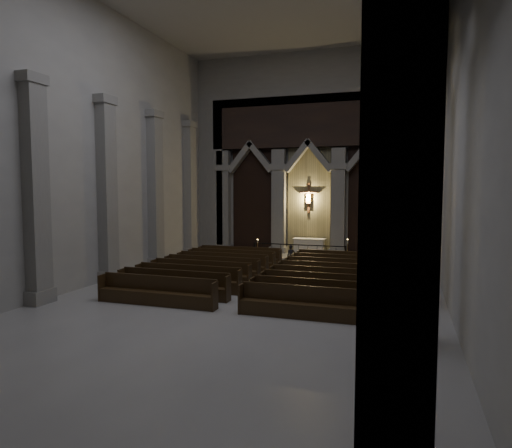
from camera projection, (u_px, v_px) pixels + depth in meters
The scene contains 11 objects.
room at pixel (242, 88), 15.90m from camera, with size 24.00×24.10×12.00m.
sanctuary_wall at pixel (309, 145), 26.90m from camera, with size 14.00×0.77×12.00m.
right_arcade at pixel (408, 78), 15.43m from camera, with size 1.00×24.00×12.00m.
left_pilasters at pixel (133, 192), 21.61m from camera, with size 0.60×13.00×8.03m.
sanctuary_step at pixel (304, 257), 26.54m from camera, with size 8.50×2.60×0.15m, color gray.
altar at pixel (309, 246), 26.99m from camera, with size 1.89×0.76×0.96m.
altar_rail at pixel (299, 250), 25.09m from camera, with size 5.21×0.09×1.02m.
candle_stand_left at pixel (258, 255), 25.65m from camera, with size 0.21×0.21×1.23m.
candle_stand_right at pixel (347, 258), 24.23m from camera, with size 0.24×0.24×1.40m.
pews at pixel (265, 278), 19.15m from camera, with size 9.92×8.88×1.01m.
worshipper at pixel (291, 256), 23.61m from camera, with size 0.42×0.27×1.15m, color black.
Camera 1 is at (5.54, -15.26, 4.12)m, focal length 32.00 mm.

